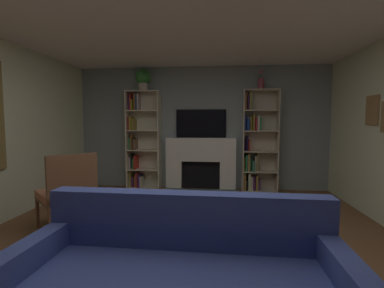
{
  "coord_description": "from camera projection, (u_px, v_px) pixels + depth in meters",
  "views": [
    {
      "loc": [
        0.41,
        -2.65,
        1.39
      ],
      "look_at": [
        0.0,
        1.23,
        1.07
      ],
      "focal_mm": 25.81,
      "sensor_mm": 36.0,
      "label": 1
    }
  ],
  "objects": [
    {
      "name": "ground_plane",
      "position": [
        179.0,
        260.0,
        2.78
      ],
      "size": [
        7.36,
        7.36,
        0.0
      ],
      "primitive_type": "plane",
      "color": "brown"
    },
    {
      "name": "wall_back_accent",
      "position": [
        201.0,
        128.0,
        5.75
      ],
      "size": [
        5.25,
        0.06,
        2.52
      ],
      "primitive_type": "cube",
      "color": "gray",
      "rests_on": "ground_plane"
    },
    {
      "name": "fireplace",
      "position": [
        201.0,
        162.0,
        5.67
      ],
      "size": [
        1.53,
        0.51,
        1.06
      ],
      "color": "white",
      "rests_on": "ground_plane"
    },
    {
      "name": "tv",
      "position": [
        201.0,
        124.0,
        5.69
      ],
      "size": [
        1.02,
        0.06,
        0.58
      ],
      "primitive_type": "cube",
      "color": "black",
      "rests_on": "fireplace"
    },
    {
      "name": "bookshelf_left",
      "position": [
        141.0,
        141.0,
        5.76
      ],
      "size": [
        0.68,
        0.33,
        2.02
      ],
      "color": "beige",
      "rests_on": "ground_plane"
    },
    {
      "name": "bookshelf_right",
      "position": [
        255.0,
        146.0,
        5.52
      ],
      "size": [
        0.68,
        0.33,
        2.02
      ],
      "color": "beige",
      "rests_on": "ground_plane"
    },
    {
      "name": "potted_plant",
      "position": [
        143.0,
        79.0,
        5.62
      ],
      "size": [
        0.32,
        0.32,
        0.44
      ],
      "color": "beige",
      "rests_on": "bookshelf_left"
    },
    {
      "name": "vase_with_flowers",
      "position": [
        261.0,
        83.0,
        5.38
      ],
      "size": [
        0.12,
        0.12,
        0.39
      ],
      "color": "#97384B",
      "rests_on": "bookshelf_right"
    },
    {
      "name": "armchair",
      "position": [
        68.0,
        192.0,
        3.48
      ],
      "size": [
        0.87,
        0.87,
        1.0
      ],
      "color": "brown",
      "rests_on": "ground_plane"
    },
    {
      "name": "coffee_table",
      "position": [
        193.0,
        234.0,
        2.55
      ],
      "size": [
        0.89,
        0.41,
        0.42
      ],
      "color": "olive",
      "rests_on": "ground_plane"
    }
  ]
}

